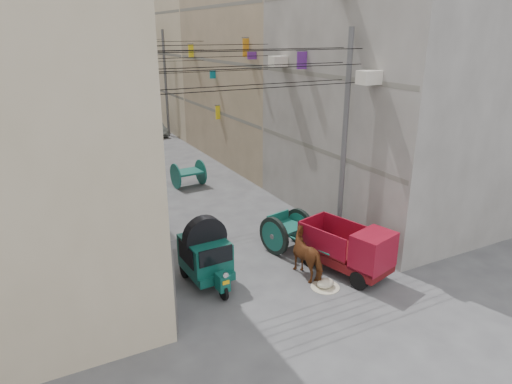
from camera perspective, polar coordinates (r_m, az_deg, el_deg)
ground at (r=12.53m, az=13.87°, el=-19.93°), size 140.00×140.00×0.00m
building_row_right at (r=43.74m, az=-8.12°, el=17.42°), size 8.00×62.00×14.00m
end_cap_building at (r=73.33m, az=-23.28°, el=16.87°), size 22.00×10.00×13.00m
shutters_left at (r=18.72m, az=-16.93°, el=-1.26°), size 0.18×14.40×2.88m
signboards at (r=29.78m, az=-14.25°, el=10.32°), size 8.22×40.52×5.67m
ac_units at (r=18.04m, az=8.41°, el=17.94°), size 0.70×6.55×3.35m
utility_poles at (r=25.25m, az=-11.72°, el=10.28°), size 7.40×22.20×8.00m
overhead_cables at (r=22.49m, az=-10.26°, el=16.40°), size 7.40×22.52×1.12m
auto_rickshaw at (r=15.04m, az=-6.31°, el=-7.60°), size 1.50×2.52×1.75m
tonga_cart at (r=17.29m, az=3.91°, el=-4.83°), size 1.87×3.37×1.44m
mini_truck at (r=15.75m, az=12.14°, el=-7.40°), size 2.17×3.40×1.77m
second_cart at (r=24.52m, az=-8.46°, el=2.33°), size 1.64×1.48×1.35m
feed_sack at (r=15.20m, az=8.67°, el=-11.21°), size 0.58×0.47×0.29m
horse at (r=15.55m, az=6.73°, el=-7.76°), size 0.92×1.85×1.53m
distant_car_white at (r=28.32m, az=-17.58°, el=3.66°), size 2.08×3.67×1.18m
distant_car_grey at (r=37.61m, az=-12.59°, el=7.80°), size 1.42×3.51×1.13m
distant_car_green at (r=44.23m, az=-20.76°, el=8.68°), size 1.56×3.80×1.10m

